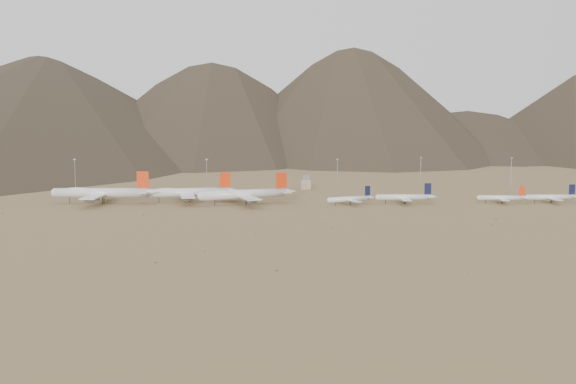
{
  "coord_description": "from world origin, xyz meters",
  "views": [
    {
      "loc": [
        -10.35,
        -418.09,
        59.3
      ],
      "look_at": [
        10.66,
        30.0,
        7.93
      ],
      "focal_mm": 40.0,
      "sensor_mm": 36.0,
      "label": 1
    }
  ],
  "objects_px": {
    "narrowbody_a": "(351,199)",
    "narrowbody_b": "(405,197)",
    "widebody_west": "(102,193)",
    "control_tower": "(306,183)",
    "widebody_east": "(245,194)",
    "widebody_centre": "(188,192)"
  },
  "relations": [
    {
      "from": "widebody_west",
      "to": "narrowbody_a",
      "type": "relative_size",
      "value": 2.14
    },
    {
      "from": "widebody_centre",
      "to": "narrowbody_b",
      "type": "relative_size",
      "value": 1.58
    },
    {
      "from": "widebody_east",
      "to": "narrowbody_a",
      "type": "height_order",
      "value": "widebody_east"
    },
    {
      "from": "widebody_west",
      "to": "control_tower",
      "type": "bearing_deg",
      "value": 32.68
    },
    {
      "from": "widebody_east",
      "to": "narrowbody_b",
      "type": "bearing_deg",
      "value": -19.5
    },
    {
      "from": "widebody_centre",
      "to": "control_tower",
      "type": "height_order",
      "value": "widebody_centre"
    },
    {
      "from": "widebody_east",
      "to": "control_tower",
      "type": "xyz_separation_m",
      "value": [
        49.79,
        95.62,
        -2.09
      ]
    },
    {
      "from": "widebody_east",
      "to": "widebody_west",
      "type": "bearing_deg",
      "value": 156.22
    },
    {
      "from": "widebody_centre",
      "to": "narrowbody_a",
      "type": "xyz_separation_m",
      "value": [
        114.05,
        -18.85,
        -3.09
      ]
    },
    {
      "from": "widebody_west",
      "to": "narrowbody_a",
      "type": "bearing_deg",
      "value": -1.67
    },
    {
      "from": "widebody_east",
      "to": "widebody_centre",
      "type": "bearing_deg",
      "value": 141.37
    },
    {
      "from": "widebody_centre",
      "to": "narrowbody_b",
      "type": "height_order",
      "value": "widebody_centre"
    },
    {
      "from": "widebody_west",
      "to": "control_tower",
      "type": "height_order",
      "value": "widebody_west"
    },
    {
      "from": "narrowbody_a",
      "to": "widebody_centre",
      "type": "bearing_deg",
      "value": 148.94
    },
    {
      "from": "widebody_west",
      "to": "widebody_east",
      "type": "relative_size",
      "value": 1.1
    },
    {
      "from": "widebody_west",
      "to": "widebody_east",
      "type": "bearing_deg",
      "value": -2.43
    },
    {
      "from": "narrowbody_b",
      "to": "control_tower",
      "type": "relative_size",
      "value": 3.65
    },
    {
      "from": "widebody_west",
      "to": "widebody_centre",
      "type": "relative_size",
      "value": 1.11
    },
    {
      "from": "widebody_centre",
      "to": "widebody_east",
      "type": "distance_m",
      "value": 43.06
    },
    {
      "from": "narrowbody_a",
      "to": "narrowbody_b",
      "type": "distance_m",
      "value": 39.05
    },
    {
      "from": "widebody_west",
      "to": "widebody_east",
      "type": "distance_m",
      "value": 100.53
    },
    {
      "from": "widebody_east",
      "to": "narrowbody_a",
      "type": "xyz_separation_m",
      "value": [
        73.56,
        -4.19,
        -3.35
      ]
    }
  ]
}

